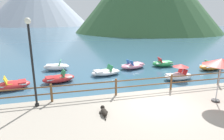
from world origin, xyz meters
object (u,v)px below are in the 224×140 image
object	(u,v)px
pedal_boat_1	(133,66)
pedal_boat_2	(211,66)
lamp_post	(31,55)
pedal_boat_0	(179,75)
dog_resting	(104,111)
pedal_boat_5	(56,67)
pedal_boat_3	(59,78)
pedal_boat_4	(13,85)
pedal_boat_6	(106,72)
beach_umbrella	(221,62)
pedal_boat_7	(163,63)

from	to	relation	value
pedal_boat_1	pedal_boat_2	size ratio (longest dim) A/B	1.06
lamp_post	pedal_boat_0	distance (m)	10.60
dog_resting	pedal_boat_5	size ratio (longest dim) A/B	0.46
pedal_boat_0	pedal_boat_5	bearing A→B (deg)	150.53
lamp_post	pedal_boat_1	bearing A→B (deg)	43.04
dog_resting	pedal_boat_3	distance (m)	6.62
dog_resting	pedal_boat_0	size ratio (longest dim) A/B	0.42
pedal_boat_4	pedal_boat_6	world-z (taller)	pedal_boat_4
dog_resting	pedal_boat_6	bearing A→B (deg)	76.90
beach_umbrella	pedal_boat_4	size ratio (longest dim) A/B	0.93
dog_resting	pedal_boat_5	xyz separation A→B (m)	(-2.33, 9.85, -0.21)
beach_umbrella	pedal_boat_1	bearing A→B (deg)	97.72
pedal_boat_1	pedal_boat_6	world-z (taller)	pedal_boat_1
pedal_boat_5	pedal_boat_7	xyz separation A→B (m)	(10.12, -1.11, -0.02)
lamp_post	pedal_boat_4	bearing A→B (deg)	116.66
pedal_boat_4	pedal_boat_0	bearing A→B (deg)	-4.41
lamp_post	pedal_boat_0	size ratio (longest dim) A/B	1.62
pedal_boat_4	pedal_boat_5	world-z (taller)	pedal_boat_5
pedal_boat_5	pedal_boat_3	bearing A→B (deg)	-85.74
pedal_boat_0	pedal_boat_7	bearing A→B (deg)	76.91
pedal_boat_3	pedal_boat_0	bearing A→B (deg)	-10.25
beach_umbrella	pedal_boat_4	world-z (taller)	beach_umbrella
pedal_boat_0	pedal_boat_1	world-z (taller)	pedal_boat_0
pedal_boat_6	dog_resting	bearing A→B (deg)	-103.10
pedal_boat_3	pedal_boat_4	bearing A→B (deg)	-166.62
pedal_boat_3	pedal_boat_7	bearing A→B (deg)	14.05
pedal_boat_7	beach_umbrella	bearing A→B (deg)	-102.38
dog_resting	pedal_boat_6	size ratio (longest dim) A/B	0.40
pedal_boat_6	pedal_boat_3	bearing A→B (deg)	-165.68
pedal_boat_2	pedal_boat_6	bearing A→B (deg)	175.75
dog_resting	pedal_boat_4	xyz separation A→B (m)	(-4.99, 5.58, -0.24)
lamp_post	dog_resting	world-z (taller)	lamp_post
dog_resting	pedal_boat_2	size ratio (longest dim) A/B	0.40
pedal_boat_2	pedal_boat_7	xyz separation A→B (m)	(-3.67, 2.23, -0.00)
pedal_boat_1	pedal_boat_4	world-z (taller)	pedal_boat_4
pedal_boat_5	pedal_boat_6	bearing A→B (deg)	-33.07
dog_resting	pedal_boat_2	bearing A→B (deg)	29.62
pedal_boat_0	pedal_boat_4	distance (m)	11.87
dog_resting	pedal_boat_6	xyz separation A→B (m)	(1.68, 7.24, -0.28)
pedal_boat_4	pedal_boat_2	bearing A→B (deg)	3.23
dog_resting	pedal_boat_0	world-z (taller)	pedal_boat_0
beach_umbrella	dog_resting	world-z (taller)	beach_umbrella
dog_resting	pedal_boat_7	distance (m)	11.72
pedal_boat_2	pedal_boat_3	xyz separation A→B (m)	(-13.52, -0.23, -0.01)
pedal_boat_1	pedal_boat_5	xyz separation A→B (m)	(-6.98, 1.14, 0.05)
beach_umbrella	pedal_boat_3	bearing A→B (deg)	141.04
beach_umbrella	pedal_boat_1	size ratio (longest dim) A/B	0.78
pedal_boat_6	lamp_post	bearing A→B (deg)	-129.55
lamp_post	pedal_boat_0	world-z (taller)	lamp_post
pedal_boat_2	pedal_boat_0	bearing A→B (deg)	-158.25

